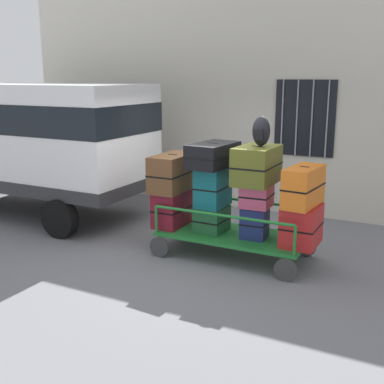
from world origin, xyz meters
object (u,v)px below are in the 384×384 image
Objects in this scene: suitcase_left_bottom at (175,207)px; suitcase_left_middle at (173,173)px; van at (31,135)px; suitcase_center_top at (257,165)px; suitcase_center_bottom at (255,223)px; suitcase_midleft_top at (213,155)px; suitcase_midleft_middle at (213,187)px; backpack at (261,131)px; suitcase_midright_bottom at (301,225)px; suitcase_midright_middle at (304,186)px; suitcase_center_middle at (257,195)px; luggage_cart at (233,237)px; suitcase_midleft_bottom at (212,219)px.

suitcase_left_middle is (-0.00, -0.05, 0.60)m from suitcase_left_bottom.
suitcase_center_top is (5.05, -0.49, -0.13)m from van.
van is 5.18m from suitcase_center_bottom.
suitcase_midleft_top is at bearing 178.77° from suitcase_center_bottom.
suitcase_left_middle reaches higher than suitcase_left_bottom.
suitcase_midleft_middle reaches higher than suitcase_center_bottom.
suitcase_left_bottom is at bearing 178.65° from backpack.
suitcase_left_middle is at bearing -179.91° from suitcase_midright_bottom.
suitcase_midright_middle is (2.17, 0.00, -0.01)m from suitcase_left_middle.
suitcase_midright_bottom is 0.79× the size of suitcase_midright_middle.
suitcase_center_middle is at bearing 176.34° from suitcase_midright_bottom.
luggage_cart is 2.49× the size of suitcase_midleft_top.
suitcase_center_top reaches higher than suitcase_midleft_middle.
luggage_cart is 5.44× the size of backpack.
van reaches higher than suitcase_midright_middle.
suitcase_left_middle reaches higher than suitcase_center_middle.
backpack is at bearing 25.95° from suitcase_center_bottom.
suitcase_midright_bottom is at bearing -0.37° from suitcase_midleft_middle.
suitcase_center_middle is (5.05, -0.45, -0.60)m from van.
van is at bearing 173.19° from suitcase_midleft_bottom.
suitcase_left_bottom is at bearing 178.72° from suitcase_midright_middle.
suitcase_midright_middle is at bearing -0.22° from suitcase_midleft_top.
backpack is (0.05, -0.03, 0.98)m from suitcase_center_middle.
suitcase_midleft_top is at bearing -179.44° from backpack.
suitcase_left_bottom reaches higher than luggage_cart.
suitcase_left_bottom is at bearing 178.75° from suitcase_midright_bottom.
suitcase_left_bottom is 2.01m from backpack.
luggage_cart is 1.14m from suitcase_midright_bottom.
luggage_cart is 1.25m from suitcase_center_top.
van is 5.84× the size of suitcase_center_top.
suitcase_center_top is (1.45, -0.04, 0.84)m from suitcase_left_bottom.
suitcase_midleft_bottom is at bearing -179.20° from suitcase_center_bottom.
suitcase_center_top is 1.94× the size of backpack.
suitcase_center_middle is at bearing 144.20° from backpack.
suitcase_midleft_top reaches higher than suitcase_left_bottom.
luggage_cart is 4.41× the size of suitcase_midleft_bottom.
suitcase_midleft_middle is at bearing 90.00° from suitcase_midleft_top.
suitcase_midleft_bottom is at bearing -6.81° from van.
suitcase_center_middle is at bearing 3.31° from suitcase_midleft_top.
backpack is (0.05, 0.02, 1.41)m from suitcase_center_bottom.
suitcase_left_middle is 1.67m from backpack.
backpack is (0.05, 0.01, 0.51)m from suitcase_center_top.
suitcase_center_middle is 0.81m from suitcase_midright_bottom.
suitcase_midleft_middle is 1.46× the size of backpack.
suitcase_center_middle is at bearing 90.00° from suitcase_center_bottom.
backpack is (-0.68, 0.01, 1.35)m from suitcase_midright_bottom.
van is 10.35× the size of suitcase_center_bottom.
suitcase_midleft_bottom is 0.57× the size of suitcase_midleft_top.
suitcase_left_bottom is (-1.08, 0.04, 0.35)m from luggage_cart.
suitcase_center_bottom is at bearing -179.21° from suitcase_midright_middle.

